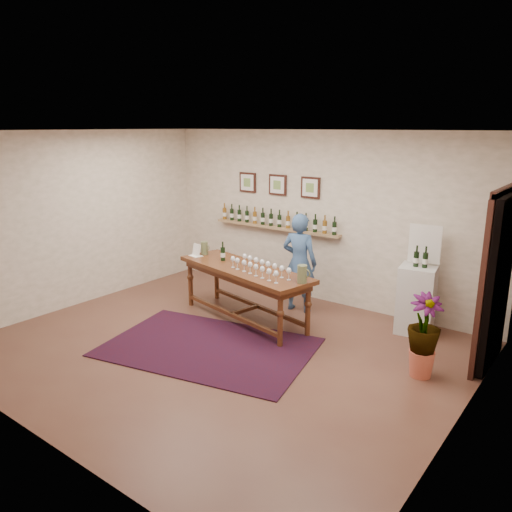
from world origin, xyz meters
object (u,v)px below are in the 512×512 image
Objects in this scene: tasting_table at (244,275)px; display_pedestal at (416,299)px; potted_plant at (424,336)px; person at (299,263)px.

tasting_table is 2.49m from display_pedestal.
tasting_table is 2.76m from potted_plant.
person is (-2.31, 0.98, 0.28)m from potted_plant.
potted_plant is 2.53m from person.
display_pedestal is at bearing 38.34° from tasting_table.
potted_plant is 0.55× the size of person.
person is (0.44, 0.83, 0.08)m from tasting_table.
tasting_table is at bearing 177.04° from potted_plant.
tasting_table is 1.55× the size of person.
display_pedestal reaches higher than potted_plant.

